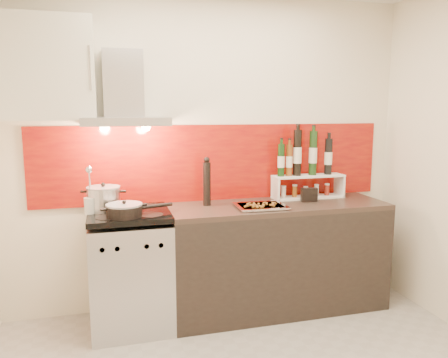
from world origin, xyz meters
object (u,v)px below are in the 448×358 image
object	(u,v)px
range_stove	(131,271)
counter	(277,256)
pepper_mill	(207,182)
baking_tray	(261,206)
stock_pot	(104,198)
saute_pan	(125,210)

from	to	relation	value
range_stove	counter	size ratio (longest dim) A/B	0.51
pepper_mill	baking_tray	xyz separation A→B (m)	(0.39, -0.20, -0.17)
range_stove	counter	xyz separation A→B (m)	(1.20, 0.00, 0.01)
range_stove	counter	bearing A→B (deg)	0.23
counter	stock_pot	world-z (taller)	stock_pot
stock_pot	pepper_mill	xyz separation A→B (m)	(0.80, 0.01, 0.09)
stock_pot	saute_pan	xyz separation A→B (m)	(0.15, -0.23, -0.05)
baking_tray	range_stove	bearing A→B (deg)	174.25
counter	pepper_mill	xyz separation A→B (m)	(-0.58, 0.09, 0.64)
range_stove	stock_pot	distance (m)	0.60
counter	pepper_mill	world-z (taller)	pepper_mill
range_stove	counter	world-z (taller)	range_stove
range_stove	stock_pot	size ratio (longest dim) A/B	3.63
stock_pot	pepper_mill	size ratio (longest dim) A/B	0.64
saute_pan	pepper_mill	size ratio (longest dim) A/B	1.24
stock_pot	saute_pan	world-z (taller)	stock_pot
saute_pan	counter	bearing A→B (deg)	6.89
range_stove	saute_pan	size ratio (longest dim) A/B	1.86
stock_pot	baking_tray	bearing A→B (deg)	-9.04
range_stove	saute_pan	xyz separation A→B (m)	(-0.03, -0.14, 0.52)
counter	baking_tray	world-z (taller)	baking_tray
counter	saute_pan	world-z (taller)	saute_pan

